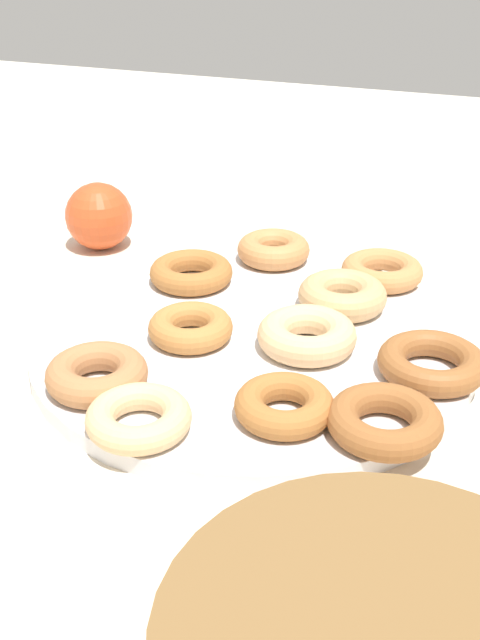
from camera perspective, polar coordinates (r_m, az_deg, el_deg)
The scene contains 14 objects.
ground_plane at distance 0.72m, azimuth 0.88°, elevation -2.17°, with size 2.40×2.40×0.00m, color beige.
donut_plate at distance 0.72m, azimuth 0.88°, elevation -1.63°, with size 0.40×0.40×0.02m, color silver.
donut_0 at distance 0.59m, azimuth -7.47°, elevation -7.15°, with size 0.08×0.08×0.02m, color #EABC84.
donut_1 at distance 0.67m, azimuth 13.95°, elevation -3.07°, with size 0.09×0.09×0.02m, color #995B2D.
donut_2 at distance 0.76m, azimuth 7.54°, elevation 1.81°, with size 0.09×0.09×0.03m, color tan.
donut_3 at distance 0.60m, azimuth 3.28°, elevation -6.28°, with size 0.08×0.08×0.02m, color #AD6B33.
donut_4 at distance 0.81m, azimuth -3.62°, elevation 3.53°, with size 0.09×0.09×0.02m, color #AD6B33.
donut_5 at distance 0.59m, azimuth 10.60°, elevation -7.31°, with size 0.09×0.09×0.02m, color #995B2D.
donut_6 at distance 0.86m, azimuth 2.48°, elevation 5.21°, with size 0.08×0.08×0.03m, color #C6844C.
donut_7 at distance 0.64m, azimuth -10.50°, elevation -3.94°, with size 0.08×0.08×0.03m, color #B27547.
donut_8 at distance 0.70m, azimuth -3.66°, elevation -0.55°, with size 0.08×0.08×0.02m, color #BC7A3D.
donut_9 at distance 0.82m, azimuth 10.41°, elevation 3.59°, with size 0.09×0.09×0.02m, color #C6844C.
donut_10 at distance 0.69m, azimuth 4.95°, elevation -1.11°, with size 0.09×0.09×0.03m, color #EABC84.
apple at distance 0.94m, azimuth -10.35°, elevation 7.53°, with size 0.08×0.08×0.08m, color #CC4C23.
Camera 1 is at (-0.22, 0.58, 0.36)m, focal length 43.46 mm.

